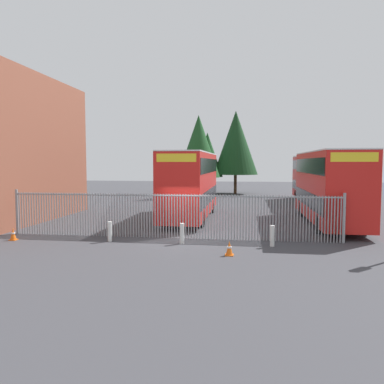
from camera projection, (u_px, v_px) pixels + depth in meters
ground_plane at (200, 216)px, 26.69m from camera, size 100.00×100.00×0.00m
palisade_fence at (170, 214)px, 18.78m from camera, size 16.58×0.14×2.35m
double_decker_bus_near_gate at (329, 184)px, 23.04m from camera, size 2.54×10.81×4.42m
double_decker_bus_behind_fence_left at (191, 182)px, 25.37m from camera, size 2.54×10.81×4.42m
double_decker_bus_behind_fence_right at (313, 177)px, 34.97m from camera, size 2.54×10.81×4.42m
bollard_near_left at (110, 231)px, 18.03m from camera, size 0.20×0.20×0.95m
bollard_center_front at (182, 234)px, 17.51m from camera, size 0.20×0.20×0.95m
bollard_near_right at (272, 236)px, 16.94m from camera, size 0.20×0.20×0.95m
traffic_cone_by_gate at (13, 234)px, 18.33m from camera, size 0.34×0.34×0.59m
traffic_cone_mid_forecourt at (229, 248)px, 15.29m from camera, size 0.34×0.34×0.59m
tree_tall_back at (199, 146)px, 41.29m from camera, size 4.72×4.72×8.91m
tree_short_side at (207, 155)px, 45.73m from camera, size 3.73×3.73×7.38m
tree_mid_row at (236, 143)px, 45.61m from camera, size 5.34×5.34×9.97m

